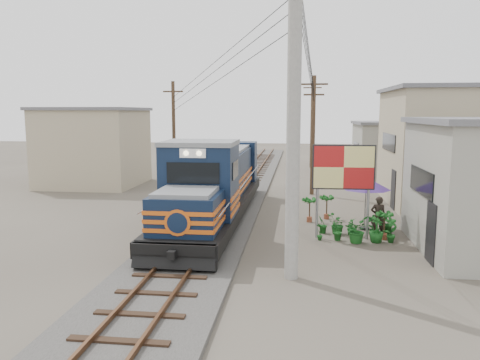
# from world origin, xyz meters

# --- Properties ---
(ground) EXTENTS (120.00, 120.00, 0.00)m
(ground) POSITION_xyz_m (0.00, 0.00, 0.00)
(ground) COLOR #473F35
(ground) RESTS_ON ground
(ballast) EXTENTS (3.60, 70.00, 0.16)m
(ballast) POSITION_xyz_m (0.00, 10.00, 0.08)
(ballast) COLOR #595651
(ballast) RESTS_ON ground
(track) EXTENTS (1.15, 70.00, 0.12)m
(track) POSITION_xyz_m (0.00, 10.00, 0.26)
(track) COLOR #51331E
(track) RESTS_ON ground
(locomotive) EXTENTS (2.73, 14.86, 3.68)m
(locomotive) POSITION_xyz_m (0.00, 6.56, 1.63)
(locomotive) COLOR black
(locomotive) RESTS_ON ground
(utility_pole_main) EXTENTS (0.40, 0.40, 10.00)m
(utility_pole_main) POSITION_xyz_m (3.50, -0.50, 5.00)
(utility_pole_main) COLOR #9E9B93
(utility_pole_main) RESTS_ON ground
(wooden_pole_mid) EXTENTS (1.60, 0.24, 7.00)m
(wooden_pole_mid) POSITION_xyz_m (4.50, 14.00, 3.68)
(wooden_pole_mid) COLOR #4C3826
(wooden_pole_mid) RESTS_ON ground
(wooden_pole_far) EXTENTS (1.60, 0.24, 7.50)m
(wooden_pole_far) POSITION_xyz_m (4.80, 28.00, 3.93)
(wooden_pole_far) COLOR #4C3826
(wooden_pole_far) RESTS_ON ground
(wooden_pole_left) EXTENTS (1.60, 0.24, 7.00)m
(wooden_pole_left) POSITION_xyz_m (-5.00, 18.00, 3.68)
(wooden_pole_left) COLOR #4C3826
(wooden_pole_left) RESTS_ON ground
(power_lines) EXTENTS (9.65, 19.00, 3.30)m
(power_lines) POSITION_xyz_m (-0.14, 8.49, 7.56)
(power_lines) COLOR black
(power_lines) RESTS_ON ground
(shophouse_mid) EXTENTS (8.40, 7.35, 6.20)m
(shophouse_mid) POSITION_xyz_m (12.50, 12.00, 3.11)
(shophouse_mid) COLOR tan
(shophouse_mid) RESTS_ON ground
(shophouse_back) EXTENTS (6.30, 6.30, 4.20)m
(shophouse_back) POSITION_xyz_m (11.00, 22.00, 2.11)
(shophouse_back) COLOR gray
(shophouse_back) RESTS_ON ground
(shophouse_left) EXTENTS (6.30, 6.30, 5.20)m
(shophouse_left) POSITION_xyz_m (-10.00, 16.00, 2.61)
(shophouse_left) COLOR tan
(shophouse_left) RESTS_ON ground
(billboard) EXTENTS (2.38, 0.19, 3.67)m
(billboard) POSITION_xyz_m (5.39, 4.18, 2.71)
(billboard) COLOR #99999E
(billboard) RESTS_ON ground
(market_umbrella) EXTENTS (2.38, 2.38, 2.22)m
(market_umbrella) POSITION_xyz_m (6.48, 5.72, 1.95)
(market_umbrella) COLOR black
(market_umbrella) RESTS_ON ground
(vendor) EXTENTS (0.60, 0.40, 1.62)m
(vendor) POSITION_xyz_m (6.84, 4.67, 0.81)
(vendor) COLOR black
(vendor) RESTS_ON ground
(plant_nursery) EXTENTS (3.20, 2.19, 1.02)m
(plant_nursery) POSITION_xyz_m (6.02, 4.16, 0.46)
(plant_nursery) COLOR #17531A
(plant_nursery) RESTS_ON ground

